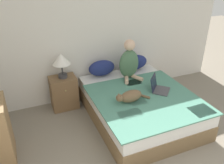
{
  "coord_description": "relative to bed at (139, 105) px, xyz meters",
  "views": [
    {
      "loc": [
        -1.5,
        -0.74,
        2.5
      ],
      "look_at": [
        -0.29,
        2.14,
        0.86
      ],
      "focal_mm": 38.0,
      "sensor_mm": 36.0,
      "label": 1
    }
  ],
  "objects": [
    {
      "name": "nightstand",
      "position": [
        -1.11,
        0.84,
        0.06
      ],
      "size": [
        0.47,
        0.37,
        0.61
      ],
      "color": "brown",
      "rests_on": "ground_plane"
    },
    {
      "name": "bookshelf",
      "position": [
        -2.17,
        -0.1,
        0.2
      ],
      "size": [
        0.27,
        0.56,
        0.91
      ],
      "color": "#99754C",
      "rests_on": "ground_plane"
    },
    {
      "name": "bed",
      "position": [
        0.0,
        0.0,
        0.0
      ],
      "size": [
        1.62,
        2.03,
        0.51
      ],
      "color": "brown",
      "rests_on": "ground_plane"
    },
    {
      "name": "table_lamp",
      "position": [
        -1.1,
        0.84,
        0.69
      ],
      "size": [
        0.32,
        0.32,
        0.44
      ],
      "color": "#38383D",
      "rests_on": "nightstand"
    },
    {
      "name": "laptop_open",
      "position": [
        0.32,
        -0.06,
        0.31
      ],
      "size": [
        0.43,
        0.43,
        0.25
      ],
      "rotation": [
        0.0,
        0.0,
        0.79
      ],
      "color": "#424247",
      "rests_on": "bed"
    },
    {
      "name": "wall_back",
      "position": [
        -0.26,
        1.09,
        1.03
      ],
      "size": [
        5.16,
        0.05,
        2.55
      ],
      "color": "silver",
      "rests_on": "ground_plane"
    },
    {
      "name": "pillow_far",
      "position": [
        0.35,
        0.87,
        0.4
      ],
      "size": [
        0.51,
        0.25,
        0.3
      ],
      "color": "navy",
      "rests_on": "bed"
    },
    {
      "name": "person_sitting",
      "position": [
        0.07,
        0.58,
        0.57
      ],
      "size": [
        0.38,
        0.37,
        0.74
      ],
      "color": "#476B4C",
      "rests_on": "bed"
    },
    {
      "name": "pillow_near",
      "position": [
        -0.35,
        0.87,
        0.4
      ],
      "size": [
        0.51,
        0.25,
        0.3
      ],
      "color": "navy",
      "rests_on": "bed"
    },
    {
      "name": "cat_tabby",
      "position": [
        -0.28,
        -0.18,
        0.35
      ],
      "size": [
        0.59,
        0.23,
        0.19
      ],
      "rotation": [
        0.0,
        0.0,
        -3.04
      ],
      "color": "brown",
      "rests_on": "bed"
    }
  ]
}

